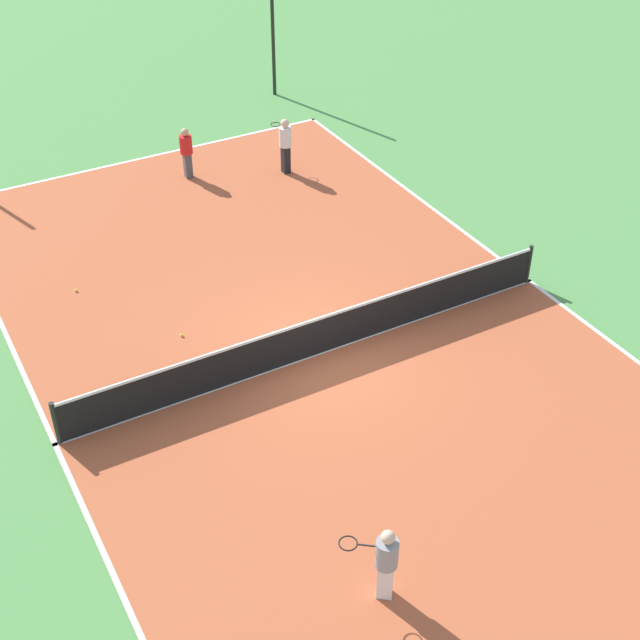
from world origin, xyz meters
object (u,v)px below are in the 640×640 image
at_px(player_coach_red, 186,150).
at_px(player_near_white, 285,142).
at_px(tennis_ball_right_alley, 76,290).
at_px(tennis_ball_left_sideline, 182,335).
at_px(player_baseline_gray, 386,560).
at_px(tennis_net, 320,334).
at_px(fence_post_back_right, 273,29).

relative_size(player_coach_red, player_near_white, 0.91).
height_order(player_coach_red, tennis_ball_right_alley, player_coach_red).
xyz_separation_m(player_near_white, tennis_ball_right_alley, (-7.17, -3.09, -0.91)).
distance_m(player_near_white, tennis_ball_right_alley, 7.86).
height_order(player_near_white, tennis_ball_left_sideline, player_near_white).
height_order(player_baseline_gray, tennis_ball_right_alley, player_baseline_gray).
relative_size(tennis_net, player_baseline_gray, 7.66).
height_order(player_baseline_gray, fence_post_back_right, fence_post_back_right).
height_order(tennis_ball_left_sideline, fence_post_back_right, fence_post_back_right).
distance_m(tennis_net, player_baseline_gray, 6.28).
xyz_separation_m(player_baseline_gray, fence_post_back_right, (7.76, 19.28, 1.40)).
height_order(player_baseline_gray, tennis_ball_left_sideline, player_baseline_gray).
relative_size(tennis_ball_right_alley, tennis_ball_left_sideline, 1.00).
distance_m(player_coach_red, fence_post_back_right, 6.76).
distance_m(player_coach_red, tennis_ball_left_sideline, 7.71).
bearing_deg(player_baseline_gray, player_coach_red, -63.46).
relative_size(player_coach_red, tennis_ball_right_alley, 22.04).
bearing_deg(player_coach_red, player_near_white, -109.30).
xyz_separation_m(tennis_net, tennis_ball_right_alley, (-3.91, 4.84, -0.47)).
relative_size(player_coach_red, player_baseline_gray, 1.00).
relative_size(player_near_white, player_baseline_gray, 1.10).
height_order(tennis_ball_right_alley, fence_post_back_right, fence_post_back_right).
bearing_deg(tennis_ball_left_sideline, player_near_white, 46.43).
relative_size(tennis_net, player_near_white, 6.95).
relative_size(player_near_white, tennis_ball_right_alley, 24.18).
distance_m(tennis_net, player_coach_red, 9.05).
height_order(player_near_white, tennis_ball_right_alley, player_near_white).
bearing_deg(tennis_net, player_coach_red, 85.79).
height_order(player_coach_red, player_near_white, player_near_white).
relative_size(player_baseline_gray, tennis_ball_left_sideline, 21.95).
xyz_separation_m(player_coach_red, tennis_ball_right_alley, (-4.58, -4.18, -0.81)).
distance_m(tennis_net, tennis_ball_right_alley, 6.24).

